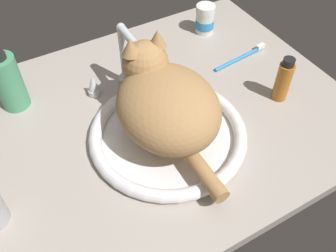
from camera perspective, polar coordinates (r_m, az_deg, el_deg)
countertop at (r=89.39cm, az=-4.14°, el=0.18°), size 101.57×71.69×3.00cm
sink_basin at (r=83.55cm, az=0.00°, el=-1.24°), size 35.34×35.34×2.91cm
faucet at (r=93.25cm, az=-6.45°, el=9.54°), size 20.96×10.62×17.70cm
cat at (r=77.93cm, az=-0.60°, el=3.94°), size 21.22×36.26×18.79cm
soap_pump_bottle at (r=94.42cm, az=-23.27°, el=6.31°), size 6.52×6.52×18.84cm
pill_bottle at (r=114.43cm, az=5.66°, el=15.85°), size 5.56×5.56×8.57cm
amber_bottle at (r=94.01cm, az=17.22°, el=6.71°), size 3.73×3.73×11.94cm
toothbrush at (r=106.88cm, az=11.16°, el=10.30°), size 18.02×2.98×1.70cm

